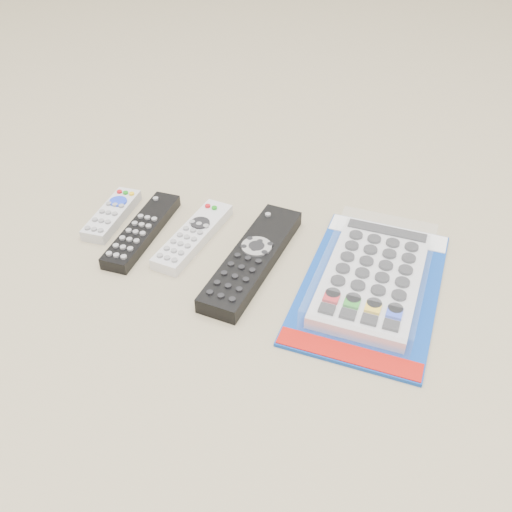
% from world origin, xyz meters
% --- Properties ---
extents(remote_small_grey, '(0.04, 0.13, 0.02)m').
position_xyz_m(remote_small_grey, '(-0.22, 0.03, 0.01)').
color(remote_small_grey, '#B4B4B7').
rests_on(remote_small_grey, ground).
extents(remote_slim_black, '(0.06, 0.19, 0.02)m').
position_xyz_m(remote_slim_black, '(-0.15, 0.00, 0.01)').
color(remote_slim_black, black).
rests_on(remote_slim_black, ground).
extents(remote_silver_dvd, '(0.08, 0.18, 0.02)m').
position_xyz_m(remote_silver_dvd, '(-0.07, 0.01, 0.01)').
color(remote_silver_dvd, silver).
rests_on(remote_silver_dvd, ground).
extents(remote_large_black, '(0.10, 0.25, 0.03)m').
position_xyz_m(remote_large_black, '(0.03, -0.03, 0.01)').
color(remote_large_black, black).
rests_on(remote_large_black, ground).
extents(jumbo_remote_packaged, '(0.21, 0.32, 0.04)m').
position_xyz_m(jumbo_remote_packaged, '(0.20, -0.03, 0.02)').
color(jumbo_remote_packaged, '#0D3A96').
rests_on(jumbo_remote_packaged, ground).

